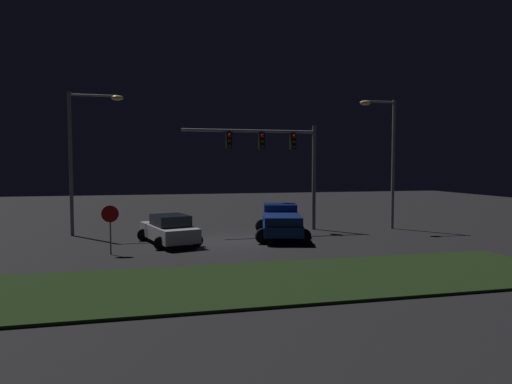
{
  "coord_description": "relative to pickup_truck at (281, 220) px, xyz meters",
  "views": [
    {
      "loc": [
        -4.3,
        -23.59,
        4.02
      ],
      "look_at": [
        1.4,
        0.41,
        2.57
      ],
      "focal_mm": 31.69,
      "sensor_mm": 36.0,
      "label": 1
    }
  ],
  "objects": [
    {
      "name": "ground_plane",
      "position": [
        -2.84,
        -0.46,
        -1.0
      ],
      "size": [
        80.0,
        80.0,
        0.0
      ],
      "primitive_type": "plane",
      "color": "black"
    },
    {
      "name": "grass_median",
      "position": [
        -2.84,
        -9.26,
        -0.95
      ],
      "size": [
        21.45,
        5.68,
        0.1
      ],
      "primitive_type": "cube",
      "color": "black",
      "rests_on": "ground_plane"
    },
    {
      "name": "pickup_truck",
      "position": [
        0.0,
        0.0,
        0.0
      ],
      "size": [
        3.7,
        5.72,
        1.8
      ],
      "rotation": [
        0.0,
        0.0,
        1.34
      ],
      "color": "navy",
      "rests_on": "ground_plane"
    },
    {
      "name": "car_sedan",
      "position": [
        -6.17,
        -0.65,
        -0.26
      ],
      "size": [
        3.23,
        4.73,
        1.51
      ],
      "rotation": [
        0.0,
        0.0,
        1.85
      ],
      "color": "#B7B7BC",
      "rests_on": "ground_plane"
    },
    {
      "name": "traffic_signal_gantry",
      "position": [
        0.48,
        2.61,
        3.9
      ],
      "size": [
        8.32,
        0.56,
        6.5
      ],
      "color": "slate",
      "rests_on": "ground_plane"
    },
    {
      "name": "street_lamp_left",
      "position": [
        -10.83,
        3.36,
        4.18
      ],
      "size": [
        3.05,
        0.44,
        8.16
      ],
      "color": "slate",
      "rests_on": "ground_plane"
    },
    {
      "name": "street_lamp_right",
      "position": [
        7.43,
        1.76,
        4.11
      ],
      "size": [
        2.44,
        0.44,
        8.13
      ],
      "color": "slate",
      "rests_on": "ground_plane"
    },
    {
      "name": "stop_sign",
      "position": [
        -8.87,
        -2.9,
        0.56
      ],
      "size": [
        0.76,
        0.08,
        2.23
      ],
      "color": "slate",
      "rests_on": "ground_plane"
    }
  ]
}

